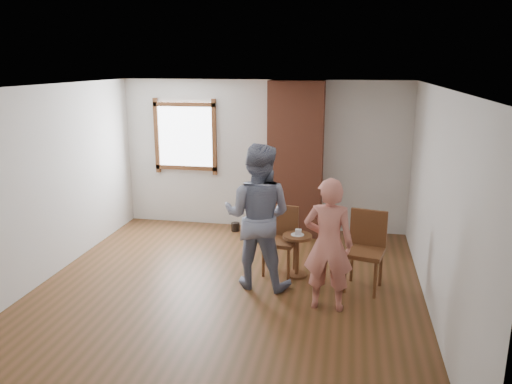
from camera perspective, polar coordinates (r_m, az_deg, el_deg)
ground at (r=6.57m, az=-3.47°, el=-11.41°), size 5.50×5.50×0.00m
room_shell at (r=6.59m, az=-2.90°, el=5.25°), size 5.04×5.52×2.62m
brick_chimney at (r=8.41m, az=4.55°, el=3.74°), size 0.90×0.50×2.60m
stoneware_crock at (r=8.64m, az=1.25°, el=-3.24°), size 0.44×0.44×0.46m
dark_pot at (r=8.80m, az=-2.36°, el=-4.00°), size 0.16×0.16×0.15m
dining_chair_left at (r=7.01m, az=2.86°, el=-5.03°), size 0.49×0.49×0.94m
dining_chair_right at (r=6.65m, az=12.42°, el=-6.02°), size 0.57×0.57×1.02m
side_table at (r=6.91m, az=4.73°, el=-6.45°), size 0.40×0.40×0.60m
cake_plate at (r=6.84m, az=4.76°, el=-4.88°), size 0.18×0.18×0.01m
cake_slice at (r=6.82m, az=4.85°, el=-4.61°), size 0.08×0.07×0.06m
man at (r=6.45m, az=0.19°, el=-2.79°), size 1.00×0.82×1.90m
person_pink at (r=5.94m, az=8.26°, el=-5.98°), size 0.60×0.41×1.61m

